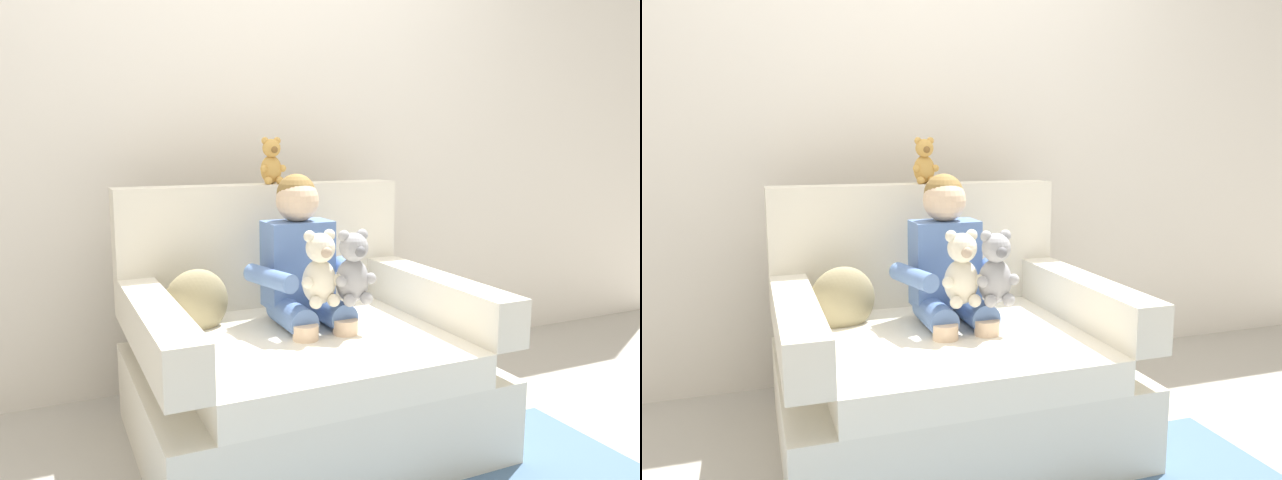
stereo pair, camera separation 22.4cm
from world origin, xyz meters
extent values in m
plane|color=#ADA89E|center=(0.00, 0.00, 0.00)|extent=(8.00, 8.00, 0.00)
cube|color=silver|center=(0.00, 0.79, 1.30)|extent=(6.00, 0.10, 2.60)
cube|color=silver|center=(0.00, 0.00, 0.16)|extent=(1.24, 1.03, 0.31)
cube|color=white|center=(0.00, -0.07, 0.37)|extent=(0.96, 0.89, 0.12)
cube|color=silver|center=(0.00, 0.44, 0.69)|extent=(1.24, 0.14, 0.52)
cube|color=silver|center=(-0.55, -0.07, 0.52)|extent=(0.14, 0.89, 0.17)
cube|color=silver|center=(0.55, -0.07, 0.52)|extent=(0.14, 0.89, 0.17)
cube|color=#597AB7|center=(0.04, 0.16, 0.66)|extent=(0.26, 0.16, 0.34)
sphere|color=beige|center=(0.04, 0.16, 0.91)|extent=(0.17, 0.17, 0.17)
sphere|color=olive|center=(0.04, 0.17, 0.93)|extent=(0.16, 0.16, 0.16)
cylinder|color=#597AB7|center=(-0.04, 0.03, 0.49)|extent=(0.11, 0.26, 0.11)
cylinder|color=beige|center=(-0.04, -0.10, 0.34)|extent=(0.09, 0.09, 0.30)
cylinder|color=#597AB7|center=(0.12, 0.03, 0.49)|extent=(0.11, 0.26, 0.11)
cylinder|color=beige|center=(0.12, -0.10, 0.34)|extent=(0.09, 0.09, 0.30)
cylinder|color=#597AB7|center=(-0.12, 0.04, 0.64)|extent=(0.13, 0.27, 0.07)
cylinder|color=#597AB7|center=(0.20, 0.04, 0.64)|extent=(0.13, 0.27, 0.07)
ellipsoid|color=#9E9EA3|center=(0.16, -0.07, 0.63)|extent=(0.13, 0.11, 0.17)
sphere|color=#9E9EA3|center=(0.16, -0.08, 0.75)|extent=(0.11, 0.11, 0.11)
sphere|color=slate|center=(0.16, -0.13, 0.75)|extent=(0.04, 0.04, 0.04)
sphere|color=#9E9EA3|center=(0.13, -0.08, 0.80)|extent=(0.04, 0.04, 0.04)
sphere|color=#9E9EA3|center=(0.10, -0.11, 0.64)|extent=(0.04, 0.04, 0.04)
sphere|color=#9E9EA3|center=(0.13, -0.12, 0.56)|extent=(0.05, 0.05, 0.05)
sphere|color=#9E9EA3|center=(0.20, -0.08, 0.80)|extent=(0.04, 0.04, 0.04)
sphere|color=#9E9EA3|center=(0.22, -0.11, 0.64)|extent=(0.04, 0.04, 0.04)
sphere|color=#9E9EA3|center=(0.20, -0.12, 0.56)|extent=(0.05, 0.05, 0.05)
ellipsoid|color=silver|center=(0.04, -0.05, 0.63)|extent=(0.13, 0.11, 0.17)
sphere|color=silver|center=(0.04, -0.06, 0.76)|extent=(0.11, 0.11, 0.11)
sphere|color=tan|center=(0.04, -0.11, 0.75)|extent=(0.04, 0.04, 0.04)
sphere|color=silver|center=(0.00, -0.05, 0.80)|extent=(0.04, 0.04, 0.04)
sphere|color=silver|center=(-0.02, -0.08, 0.64)|extent=(0.04, 0.04, 0.04)
sphere|color=silver|center=(0.01, -0.10, 0.57)|extent=(0.05, 0.05, 0.05)
sphere|color=silver|center=(0.08, -0.05, 0.80)|extent=(0.04, 0.04, 0.04)
sphere|color=silver|center=(0.10, -0.08, 0.64)|extent=(0.04, 0.04, 0.04)
sphere|color=silver|center=(0.08, -0.10, 0.57)|extent=(0.05, 0.05, 0.05)
ellipsoid|color=gold|center=(0.04, 0.44, 1.02)|extent=(0.09, 0.08, 0.12)
sphere|color=gold|center=(0.04, 0.44, 1.11)|extent=(0.08, 0.08, 0.08)
sphere|color=brown|center=(0.04, 0.40, 1.10)|extent=(0.03, 0.03, 0.03)
sphere|color=gold|center=(0.01, 0.44, 1.14)|extent=(0.03, 0.03, 0.03)
sphere|color=gold|center=(0.00, 0.42, 1.02)|extent=(0.03, 0.03, 0.03)
sphere|color=gold|center=(0.02, 0.41, 0.97)|extent=(0.03, 0.03, 0.03)
sphere|color=gold|center=(0.07, 0.44, 1.14)|extent=(0.03, 0.03, 0.03)
sphere|color=gold|center=(0.08, 0.42, 1.02)|extent=(0.03, 0.03, 0.03)
sphere|color=gold|center=(0.07, 0.41, 0.97)|extent=(0.03, 0.03, 0.03)
ellipsoid|color=#998C66|center=(-0.36, 0.20, 0.53)|extent=(0.28, 0.17, 0.26)
camera|label=1|loc=(-0.89, -2.06, 1.14)|focal=34.76mm
camera|label=2|loc=(-0.68, -2.14, 1.14)|focal=34.76mm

